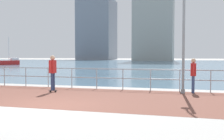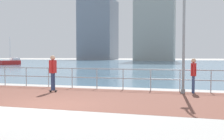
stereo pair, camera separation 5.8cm
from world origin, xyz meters
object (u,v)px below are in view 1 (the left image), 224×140
object	(u,v)px
skateboarder	(53,70)
bystander	(193,73)
lamppost	(182,28)
sailboat_white	(10,62)

from	to	relation	value
skateboarder	bystander	size ratio (longest dim) A/B	1.09
lamppost	bystander	xyz separation A→B (m)	(0.51, 0.10, -2.06)
lamppost	bystander	bearing A→B (deg)	11.18
lamppost	sailboat_white	distance (m)	44.41
bystander	lamppost	bearing A→B (deg)	-168.82
bystander	sailboat_white	world-z (taller)	sailboat_white
bystander	sailboat_white	distance (m)	44.64
skateboarder	sailboat_white	size ratio (longest dim) A/B	0.34
skateboarder	sailboat_white	distance (m)	41.40
lamppost	sailboat_white	bearing A→B (deg)	135.73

